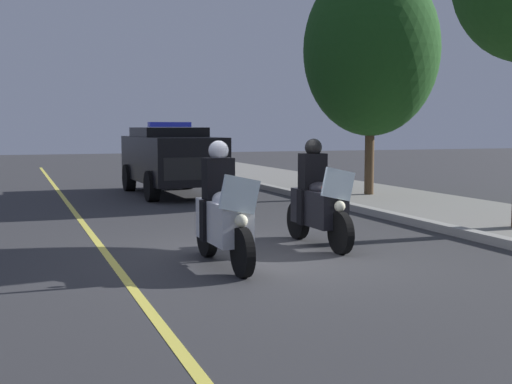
% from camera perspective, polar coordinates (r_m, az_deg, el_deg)
% --- Properties ---
extents(ground_plane, '(80.00, 80.00, 0.00)m').
position_cam_1_polar(ground_plane, '(9.89, 1.16, -5.50)').
color(ground_plane, '#333335').
extents(curb_strip, '(48.00, 0.24, 0.15)m').
position_cam_1_polar(curb_strip, '(11.78, 18.62, -3.63)').
color(curb_strip, '#9E9B93').
rests_on(curb_strip, ground).
extents(lane_stripe_center, '(48.00, 0.12, 0.01)m').
position_cam_1_polar(lane_stripe_center, '(9.32, -11.95, -6.28)').
color(lane_stripe_center, '#E0D14C').
rests_on(lane_stripe_center, ground).
extents(police_motorcycle_lead_left, '(2.14, 0.57, 1.72)m').
position_cam_1_polar(police_motorcycle_lead_left, '(9.08, -2.86, -2.03)').
color(police_motorcycle_lead_left, black).
rests_on(police_motorcycle_lead_left, ground).
extents(police_motorcycle_lead_right, '(2.14, 0.57, 1.72)m').
position_cam_1_polar(police_motorcycle_lead_right, '(10.66, 5.34, -0.92)').
color(police_motorcycle_lead_right, black).
rests_on(police_motorcycle_lead_right, ground).
extents(police_suv, '(4.95, 2.17, 2.05)m').
position_cam_1_polar(police_suv, '(18.90, -7.34, 3.00)').
color(police_suv, black).
rests_on(police_suv, ground).
extents(tree_far_back, '(3.60, 3.60, 6.13)m').
position_cam_1_polar(tree_far_back, '(18.22, 9.87, 11.93)').
color(tree_far_back, '#4C3823').
rests_on(tree_far_back, sidewalk_strip).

